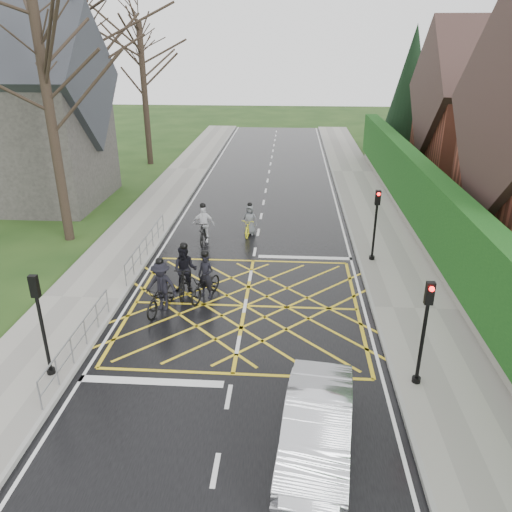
# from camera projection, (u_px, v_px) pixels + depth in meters

# --- Properties ---
(ground) EXTENTS (120.00, 120.00, 0.00)m
(ground) POSITION_uv_depth(u_px,v_px,m) (245.00, 306.00, 17.95)
(ground) COLOR #183210
(ground) RESTS_ON ground
(road) EXTENTS (9.00, 80.00, 0.01)m
(road) POSITION_uv_depth(u_px,v_px,m) (245.00, 306.00, 17.95)
(road) COLOR black
(road) RESTS_ON ground
(sidewalk_right) EXTENTS (3.00, 80.00, 0.15)m
(sidewalk_right) POSITION_uv_depth(u_px,v_px,m) (415.00, 310.00, 17.55)
(sidewalk_right) COLOR gray
(sidewalk_right) RESTS_ON ground
(sidewalk_left) EXTENTS (3.00, 80.00, 0.15)m
(sidewalk_left) POSITION_uv_depth(u_px,v_px,m) (82.00, 299.00, 18.30)
(sidewalk_left) COLOR gray
(sidewalk_left) RESTS_ON ground
(stone_wall) EXTENTS (0.50, 38.00, 0.70)m
(stone_wall) POSITION_uv_depth(u_px,v_px,m) (425.00, 241.00, 22.83)
(stone_wall) COLOR slate
(stone_wall) RESTS_ON ground
(hedge) EXTENTS (0.90, 38.00, 2.80)m
(hedge) POSITION_uv_depth(u_px,v_px,m) (430.00, 204.00, 22.13)
(hedge) COLOR #0F3A11
(hedge) RESTS_ON stone_wall
(house_far) EXTENTS (9.80, 8.80, 10.30)m
(house_far) POSITION_uv_depth(u_px,v_px,m) (499.00, 116.00, 31.78)
(house_far) COLOR brown
(house_far) RESTS_ON ground
(conifer) EXTENTS (4.60, 4.60, 10.00)m
(conifer) POSITION_uv_depth(u_px,v_px,m) (410.00, 93.00, 39.10)
(conifer) COLOR black
(conifer) RESTS_ON ground
(church) EXTENTS (8.80, 7.80, 11.00)m
(church) POSITION_uv_depth(u_px,v_px,m) (22.00, 116.00, 27.82)
(church) COLOR #2D2B28
(church) RESTS_ON ground
(tree_near) EXTENTS (9.24, 9.24, 11.44)m
(tree_near) POSITION_uv_depth(u_px,v_px,m) (42.00, 63.00, 20.86)
(tree_near) COLOR black
(tree_near) RESTS_ON ground
(tree_mid) EXTENTS (10.08, 10.08, 12.48)m
(tree_mid) POSITION_uv_depth(u_px,v_px,m) (88.00, 43.00, 27.96)
(tree_mid) COLOR black
(tree_mid) RESTS_ON ground
(tree_far) EXTENTS (8.40, 8.40, 10.40)m
(tree_far) POSITION_uv_depth(u_px,v_px,m) (142.00, 65.00, 35.81)
(tree_far) COLOR black
(tree_far) RESTS_ON ground
(railing_south) EXTENTS (0.05, 5.04, 1.03)m
(railing_south) POSITION_uv_depth(u_px,v_px,m) (78.00, 335.00, 14.73)
(railing_south) COLOR slate
(railing_south) RESTS_ON ground
(railing_north) EXTENTS (0.05, 6.04, 1.03)m
(railing_north) POSITION_uv_depth(u_px,v_px,m) (146.00, 241.00, 21.59)
(railing_north) COLOR slate
(railing_north) RESTS_ON ground
(traffic_light_ne) EXTENTS (0.24, 0.31, 3.21)m
(traffic_light_ne) POSITION_uv_depth(u_px,v_px,m) (375.00, 226.00, 20.82)
(traffic_light_ne) COLOR black
(traffic_light_ne) RESTS_ON ground
(traffic_light_se) EXTENTS (0.24, 0.31, 3.21)m
(traffic_light_se) POSITION_uv_depth(u_px,v_px,m) (423.00, 335.00, 13.13)
(traffic_light_se) COLOR black
(traffic_light_se) RESTS_ON ground
(traffic_light_sw) EXTENTS (0.24, 0.31, 3.21)m
(traffic_light_sw) POSITION_uv_depth(u_px,v_px,m) (42.00, 327.00, 13.49)
(traffic_light_sw) COLOR black
(traffic_light_sw) RESTS_ON ground
(cyclist_rear) EXTENTS (1.36, 2.03, 1.87)m
(cyclist_rear) POSITION_uv_depth(u_px,v_px,m) (206.00, 283.00, 18.32)
(cyclist_rear) COLOR black
(cyclist_rear) RESTS_ON ground
(cyclist_back) EXTENTS (0.92, 2.04, 2.04)m
(cyclist_back) POSITION_uv_depth(u_px,v_px,m) (185.00, 274.00, 18.58)
(cyclist_back) COLOR black
(cyclist_back) RESTS_ON ground
(cyclist_mid) EXTENTS (1.31, 2.16, 1.99)m
(cyclist_mid) POSITION_uv_depth(u_px,v_px,m) (161.00, 291.00, 17.43)
(cyclist_mid) COLOR black
(cyclist_mid) RESTS_ON ground
(cyclist_front) EXTENTS (1.04, 1.93, 1.92)m
(cyclist_front) POSITION_uv_depth(u_px,v_px,m) (203.00, 228.00, 23.36)
(cyclist_front) COLOR black
(cyclist_front) RESTS_ON ground
(cyclist_lead) EXTENTS (0.80, 1.74, 1.63)m
(cyclist_lead) POSITION_uv_depth(u_px,v_px,m) (250.00, 224.00, 24.33)
(cyclist_lead) COLOR yellow
(cyclist_lead) RESTS_ON ground
(car) EXTENTS (1.99, 4.45, 1.42)m
(car) POSITION_uv_depth(u_px,v_px,m) (317.00, 427.00, 11.34)
(car) COLOR #BBBCC2
(car) RESTS_ON ground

